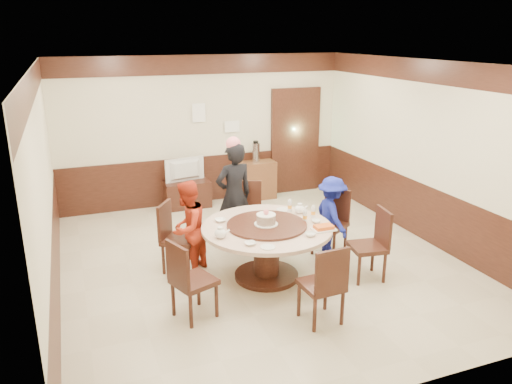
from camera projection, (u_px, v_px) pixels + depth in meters
name	position (u px, v px, depth m)	size (l,w,h in m)	color
room	(262.00, 191.00, 6.94)	(6.00, 6.04, 2.84)	beige
banquet_table	(267.00, 241.00, 6.64)	(1.73, 1.73, 0.78)	#361910
chair_0	(330.00, 234.00, 7.47)	(0.61, 0.61, 0.97)	#361910
chair_1	(248.00, 225.00, 7.82)	(0.57, 0.58, 0.97)	#361910
chair_2	(179.00, 249.00, 6.93)	(0.61, 0.61, 0.97)	#361910
chair_3	(193.00, 293.00, 5.77)	(0.57, 0.57, 0.97)	#361910
chair_4	(322.00, 297.00, 5.67)	(0.46, 0.47, 0.97)	#361910
chair_5	(368.00, 257.00, 6.70)	(0.51, 0.50, 0.97)	#361910
person_standing	(234.00, 196.00, 7.55)	(0.60, 0.39, 1.64)	black
person_red	(188.00, 228.00, 6.74)	(0.64, 0.50, 1.32)	#B32E17
person_blue	(332.00, 216.00, 7.40)	(0.76, 0.44, 1.18)	navy
birthday_cake	(266.00, 219.00, 6.52)	(0.31, 0.31, 0.21)	white
teapot_left	(220.00, 233.00, 6.16)	(0.17, 0.15, 0.13)	white
teapot_right	(300.00, 209.00, 7.02)	(0.17, 0.15, 0.13)	white
bowl_0	(221.00, 220.00, 6.72)	(0.15, 0.15, 0.04)	white
bowl_1	(310.00, 234.00, 6.24)	(0.14, 0.14, 0.04)	white
bowl_2	(250.00, 243.00, 5.98)	(0.14, 0.14, 0.03)	white
bowl_3	(316.00, 221.00, 6.68)	(0.13, 0.13, 0.04)	white
saucer_near	(268.00, 247.00, 5.90)	(0.18, 0.18, 0.01)	white
saucer_far	(283.00, 209.00, 7.17)	(0.18, 0.18, 0.01)	white
shrimp_platter	(324.00, 228.00, 6.43)	(0.30, 0.20, 0.06)	white
bottle_0	(305.00, 216.00, 6.69)	(0.06, 0.06, 0.16)	silver
bottle_1	(313.00, 212.00, 6.85)	(0.06, 0.06, 0.16)	silver
bottle_2	(290.00, 206.00, 7.08)	(0.06, 0.06, 0.16)	silver
tv_stand	(187.00, 194.00, 9.48)	(0.85, 0.45, 0.50)	#361910
television	(186.00, 170.00, 9.34)	(0.77, 0.10, 0.44)	gray
side_cabinet	(255.00, 180.00, 9.94)	(0.80, 0.40, 0.75)	brown
thermos	(256.00, 152.00, 9.78)	(0.15, 0.15, 0.38)	silver
notice_left	(199.00, 113.00, 9.32)	(0.25, 0.00, 0.35)	white
notice_right	(232.00, 127.00, 9.63)	(0.30, 0.00, 0.22)	white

